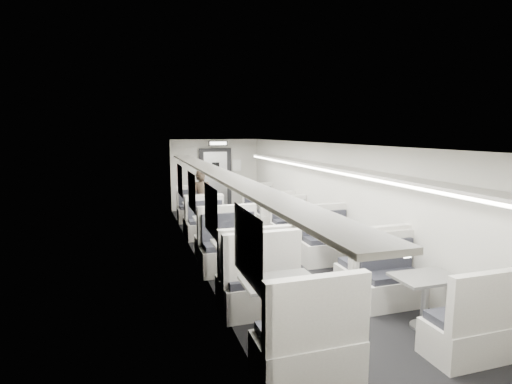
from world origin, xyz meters
TOP-DOWN VIEW (x-y plane):
  - room at (0.00, 0.00)m, footprint 3.24×12.24m
  - booth_left_a at (-1.00, 3.49)m, footprint 0.98×2.00m
  - booth_left_b at (-1.00, 1.51)m, footprint 0.97×1.98m
  - booth_left_c at (-1.00, -1.16)m, footprint 1.15×2.34m
  - booth_left_d at (-1.00, -2.96)m, footprint 1.14×2.30m
  - booth_right_a at (1.00, 3.41)m, footprint 0.98×1.99m
  - booth_right_b at (1.00, 0.86)m, footprint 0.98×1.99m
  - booth_right_c at (1.00, -1.17)m, footprint 1.09×2.20m
  - booth_right_d at (1.00, -3.23)m, footprint 1.03×2.09m
  - passenger at (-0.91, 3.29)m, footprint 0.60×0.41m
  - window_a at (-1.49, 3.40)m, footprint 0.02×1.18m
  - window_b at (-1.49, 1.20)m, footprint 0.02×1.18m
  - window_c at (-1.49, -1.00)m, footprint 0.02×1.18m
  - window_d at (-1.49, -3.20)m, footprint 0.02×1.18m
  - luggage_rack_left at (-1.24, -0.30)m, footprint 0.46×10.40m
  - luggage_rack_right at (1.24, -0.30)m, footprint 0.46×10.40m
  - vestibule_door at (0.00, 5.93)m, footprint 1.10×0.13m
  - exit_sign at (0.00, 5.44)m, footprint 0.62×0.12m
  - wall_notice at (0.75, 5.92)m, footprint 0.32×0.02m

SIDE VIEW (x-z plane):
  - booth_left_b at x=-1.00m, z-range -0.18..0.88m
  - booth_right_b at x=1.00m, z-range -0.18..0.89m
  - booth_right_a at x=1.00m, z-range -0.18..0.89m
  - booth_left_a at x=-1.00m, z-range -0.18..0.89m
  - booth_right_d at x=1.00m, z-range -0.18..0.93m
  - booth_right_c at x=1.00m, z-range -0.20..0.98m
  - booth_left_d at x=-1.00m, z-range -0.20..1.03m
  - booth_left_c at x=-1.00m, z-range -0.21..1.04m
  - passenger at x=-0.91m, z-range 0.00..1.62m
  - vestibule_door at x=0.00m, z-range -0.01..2.09m
  - room at x=0.00m, z-range -0.12..2.52m
  - window_a at x=-1.49m, z-range 0.93..1.77m
  - window_b at x=-1.49m, z-range 0.93..1.77m
  - window_c at x=-1.49m, z-range 0.93..1.77m
  - window_d at x=-1.49m, z-range 0.93..1.77m
  - wall_notice at x=0.75m, z-range 1.30..1.70m
  - luggage_rack_left at x=-1.24m, z-range 1.87..1.96m
  - luggage_rack_right at x=1.24m, z-range 1.87..1.96m
  - exit_sign at x=0.00m, z-range 2.20..2.36m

